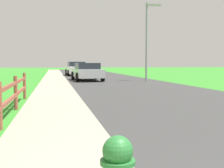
% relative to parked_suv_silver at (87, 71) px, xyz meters
% --- Properties ---
extents(ground_plane, '(120.00, 120.00, 0.00)m').
position_rel_parked_suv_silver_xyz_m(ground_plane, '(-1.50, 2.50, -0.70)').
color(ground_plane, '#368D2A').
extents(road_asphalt, '(7.00, 66.00, 0.01)m').
position_rel_parked_suv_silver_xyz_m(road_asphalt, '(2.00, 4.50, -0.70)').
color(road_asphalt, '#3B3B3B').
rests_on(road_asphalt, ground).
extents(curb_concrete, '(6.00, 66.00, 0.01)m').
position_rel_parked_suv_silver_xyz_m(curb_concrete, '(-4.50, 4.50, -0.70)').
color(curb_concrete, '#AA9C8A').
rests_on(curb_concrete, ground).
extents(grass_verge, '(5.00, 66.00, 0.00)m').
position_rel_parked_suv_silver_xyz_m(grass_verge, '(-6.00, 4.50, -0.70)').
color(grass_verge, '#368D2A').
rests_on(grass_verge, ground).
extents(parked_suv_silver, '(2.25, 4.83, 1.36)m').
position_rel_parked_suv_silver_xyz_m(parked_suv_silver, '(0.00, 0.00, 0.00)').
color(parked_suv_silver, '#B7BABF').
rests_on(parked_suv_silver, ground).
extents(parked_car_white, '(2.25, 4.98, 1.48)m').
position_rel_parked_suv_silver_xyz_m(parked_car_white, '(-0.14, 9.49, 0.05)').
color(parked_car_white, white).
rests_on(parked_car_white, ground).
extents(street_lamp, '(1.17, 0.20, 5.81)m').
position_rel_parked_suv_silver_xyz_m(street_lamp, '(4.41, -1.52, 2.79)').
color(street_lamp, gray).
rests_on(street_lamp, ground).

